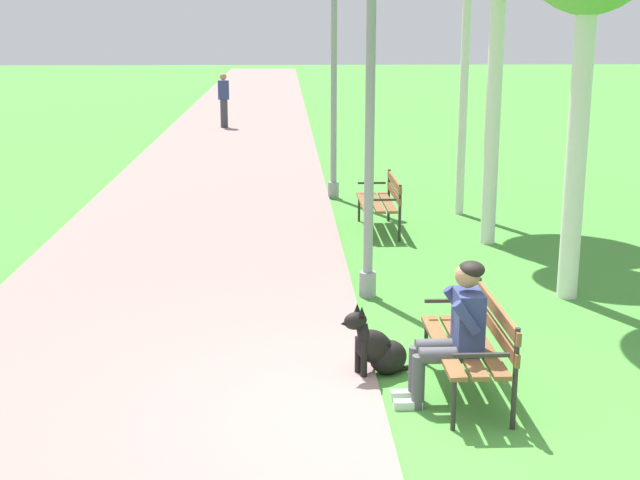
{
  "coord_description": "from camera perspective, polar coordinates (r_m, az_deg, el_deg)",
  "views": [
    {
      "loc": [
        -0.96,
        -6.59,
        3.16
      ],
      "look_at": [
        -0.58,
        2.49,
        0.9
      ],
      "focal_mm": 49.54,
      "sensor_mm": 36.0,
      "label": 1
    }
  ],
  "objects": [
    {
      "name": "lamp_post_mid",
      "position": [
        15.93,
        0.9,
        10.88
      ],
      "size": [
        0.24,
        0.24,
        4.46
      ],
      "color": "gray",
      "rests_on": "ground"
    },
    {
      "name": "pedestrian_distant",
      "position": [
        26.91,
        -6.23,
        8.94
      ],
      "size": [
        0.32,
        0.22,
        1.65
      ],
      "color": "#383842",
      "rests_on": "ground"
    },
    {
      "name": "lamp_post_near",
      "position": [
        10.04,
        3.23,
        7.39
      ],
      "size": [
        0.24,
        0.24,
        3.89
      ],
      "color": "gray",
      "rests_on": "ground"
    },
    {
      "name": "person_seated_on_near_bench",
      "position": [
        7.48,
        8.71,
        -5.59
      ],
      "size": [
        0.74,
        0.49,
        1.25
      ],
      "color": "#4C4C51",
      "rests_on": "ground"
    },
    {
      "name": "park_bench_mid",
      "position": [
        13.6,
        4.05,
        2.69
      ],
      "size": [
        0.55,
        1.5,
        0.85
      ],
      "color": "brown",
      "rests_on": "ground"
    },
    {
      "name": "dog_black",
      "position": [
        8.12,
        3.78,
        -7.01
      ],
      "size": [
        0.79,
        0.45,
        0.71
      ],
      "color": "black",
      "rests_on": "ground"
    },
    {
      "name": "park_bench_near",
      "position": [
        7.74,
        9.93,
        -6.28
      ],
      "size": [
        0.55,
        1.5,
        0.85
      ],
      "color": "brown",
      "rests_on": "ground"
    },
    {
      "name": "ground_plane",
      "position": [
        7.37,
        5.45,
        -11.49
      ],
      "size": [
        120.0,
        120.0,
        0.0
      ],
      "primitive_type": "plane",
      "color": "#478E38"
    },
    {
      "name": "paved_path",
      "position": [
        30.78,
        -4.86,
        8.06
      ],
      "size": [
        4.29,
        60.0,
        0.04
      ],
      "primitive_type": "cube",
      "color": "gray",
      "rests_on": "ground"
    }
  ]
}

